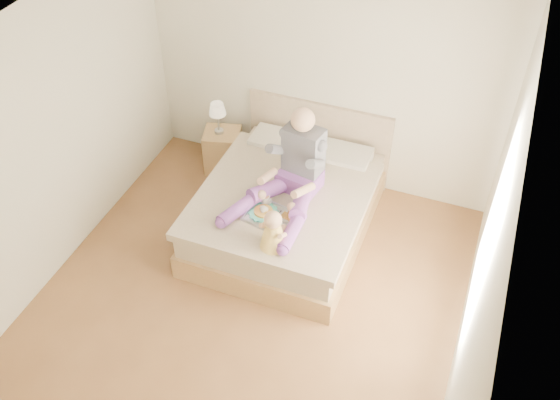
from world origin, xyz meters
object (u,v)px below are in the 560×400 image
(adult, at_px, (293,173))
(baby, at_px, (274,232))
(tray, at_px, (272,215))
(nightstand, at_px, (223,150))
(bed, at_px, (289,205))

(adult, relative_size, baby, 2.93)
(adult, distance_m, tray, 0.48)
(tray, distance_m, baby, 0.40)
(nightstand, xyz_separation_m, baby, (1.28, -1.57, 0.52))
(adult, height_order, baby, adult)
(bed, distance_m, baby, 1.01)
(adult, xyz_separation_m, baby, (0.09, -0.74, -0.11))
(bed, xyz_separation_m, tray, (0.02, -0.54, 0.32))
(nightstand, xyz_separation_m, tray, (1.13, -1.22, 0.38))
(nightstand, relative_size, baby, 1.24)
(bed, xyz_separation_m, nightstand, (-1.11, 0.69, -0.06))
(nightstand, distance_m, adult, 1.59)
(bed, height_order, adult, adult)
(bed, relative_size, baby, 5.16)
(nightstand, distance_m, baby, 2.09)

